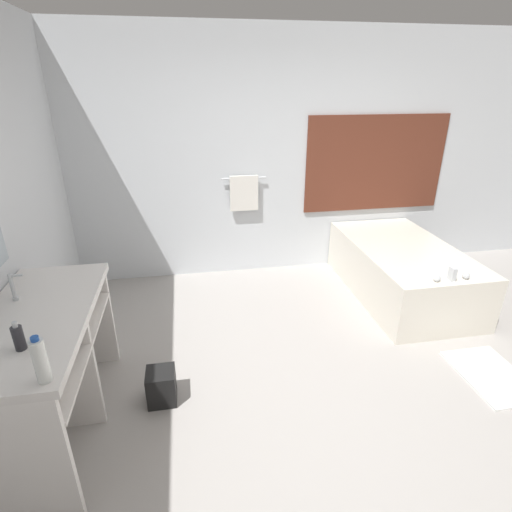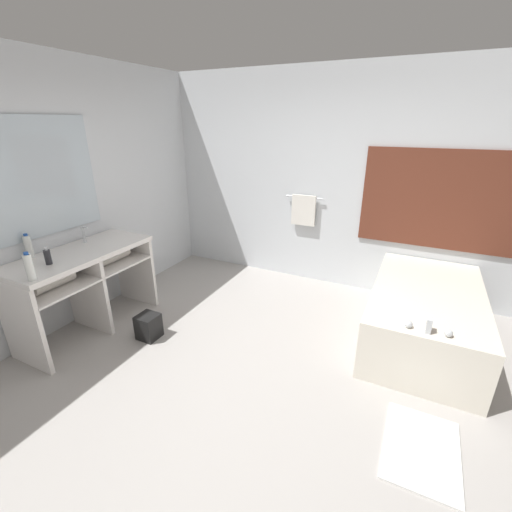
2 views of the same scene
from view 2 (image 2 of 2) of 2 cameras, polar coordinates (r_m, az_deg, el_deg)
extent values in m
plane|color=#A8A39E|center=(3.12, -0.93, -20.05)|extent=(16.00, 16.00, 0.00)
cube|color=silver|center=(4.49, 12.20, 11.86)|extent=(7.40, 0.06, 2.70)
cube|color=brown|center=(4.34, 28.58, 8.11)|extent=(1.70, 0.02, 1.10)
cylinder|color=silver|center=(4.55, 8.07, 9.66)|extent=(0.50, 0.02, 0.02)
cube|color=silver|center=(4.57, 7.92, 7.56)|extent=(0.32, 0.04, 0.40)
cube|color=silver|center=(3.96, -31.54, 7.90)|extent=(0.06, 7.40, 2.70)
cube|color=#B2C1CC|center=(3.88, -32.02, 11.09)|extent=(0.02, 1.10, 1.10)
cube|color=white|center=(3.80, -27.33, 0.35)|extent=(0.62, 1.39, 0.05)
cube|color=white|center=(3.87, -26.80, -2.59)|extent=(0.59, 1.32, 0.02)
cylinder|color=white|center=(3.92, -24.91, 0.98)|extent=(0.37, 0.37, 0.10)
cube|color=white|center=(3.65, -34.46, -9.60)|extent=(0.57, 0.04, 0.83)
cube|color=white|center=(3.96, -26.25, -5.59)|extent=(0.57, 0.04, 0.83)
cube|color=white|center=(4.35, -19.46, -2.14)|extent=(0.57, 0.04, 0.83)
cylinder|color=silver|center=(3.63, -30.76, -3.60)|extent=(0.13, 0.38, 0.13)
cylinder|color=silver|center=(4.01, -22.75, 0.03)|extent=(0.13, 0.38, 0.13)
cylinder|color=silver|center=(4.03, -26.61, 2.16)|extent=(0.04, 0.04, 0.02)
cylinder|color=silver|center=(4.01, -26.82, 3.37)|extent=(0.02, 0.02, 0.16)
cube|color=silver|center=(3.96, -26.63, 4.27)|extent=(0.07, 0.01, 0.01)
cube|color=silver|center=(3.84, 26.17, -8.79)|extent=(0.99, 1.77, 0.55)
ellipsoid|color=white|center=(3.78, 26.49, -7.12)|extent=(0.71, 1.27, 0.30)
cube|color=silver|center=(2.99, 26.86, -10.26)|extent=(0.04, 0.07, 0.12)
sphere|color=silver|center=(3.00, 24.08, -10.34)|extent=(0.06, 0.06, 0.06)
sphere|color=silver|center=(3.02, 29.44, -11.14)|extent=(0.06, 0.06, 0.06)
cylinder|color=silver|center=(3.80, -33.67, 1.26)|extent=(0.06, 0.06, 0.22)
cylinder|color=#1E4CA8|center=(3.77, -34.04, 2.95)|extent=(0.04, 0.04, 0.02)
cylinder|color=silver|center=(3.26, -33.56, -1.62)|extent=(0.06, 0.06, 0.22)
cylinder|color=#1E4CA8|center=(3.22, -33.99, 0.36)|extent=(0.04, 0.04, 0.02)
cylinder|color=#28282D|center=(3.56, -31.38, -0.17)|extent=(0.05, 0.05, 0.13)
cylinder|color=silver|center=(3.54, -31.63, 1.05)|extent=(0.02, 0.02, 0.03)
cube|color=black|center=(3.72, -17.47, -11.13)|extent=(0.20, 0.20, 0.26)
cube|color=white|center=(2.88, 25.82, -26.96)|extent=(0.48, 0.67, 0.02)
camera|label=1|loc=(2.02, -70.41, 9.63)|focal=28.00mm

